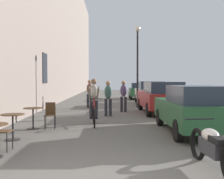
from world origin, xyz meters
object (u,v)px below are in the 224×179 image
at_px(pedestrian_mid, 123,94).
at_px(pedestrian_far, 89,92).
at_px(cyclist_on_bicycle, 94,103).
at_px(parked_car_third, 150,92).
at_px(parked_car_fourth, 139,90).
at_px(street_lamp, 138,56).
at_px(parked_car_second, 161,97).
at_px(cafe_chair_near_toward_wall, 0,129).
at_px(cafe_table_mid, 13,121).
at_px(pedestrian_near, 108,96).
at_px(cafe_chair_far_toward_street, 50,113).
at_px(parked_motorcycle, 213,148).
at_px(parked_car_nearest, 194,108).
at_px(cafe_table_far, 33,114).

distance_m(pedestrian_mid, pedestrian_far, 2.93).
xyz_separation_m(cyclist_on_bicycle, parked_car_third, (3.44, 9.06, 0.01)).
relative_size(pedestrian_far, parked_car_fourth, 0.41).
distance_m(street_lamp, parked_car_second, 3.80).
bearing_deg(cafe_chair_near_toward_wall, pedestrian_far, 82.24).
bearing_deg(parked_car_second, cafe_table_mid, -130.05).
bearing_deg(parked_car_second, parked_car_third, 87.31).
relative_size(pedestrian_near, parked_car_fourth, 0.40).
xyz_separation_m(street_lamp, parked_car_second, (0.89, -2.90, -2.29)).
height_order(cafe_chair_far_toward_street, pedestrian_near, pedestrian_near).
bearing_deg(parked_motorcycle, parked_car_nearest, 78.42).
bearing_deg(cafe_table_far, cafe_chair_far_toward_street, 7.57).
xyz_separation_m(cafe_chair_far_toward_street, parked_car_second, (4.64, 4.44, 0.30)).
relative_size(cafe_chair_far_toward_street, pedestrian_far, 0.53).
relative_size(pedestrian_far, parked_car_nearest, 0.40).
height_order(pedestrian_near, pedestrian_mid, pedestrian_near).
xyz_separation_m(cafe_table_mid, pedestrian_mid, (3.44, 6.92, 0.40)).
relative_size(cyclist_on_bicycle, parked_car_third, 0.39).
height_order(cafe_table_far, parked_car_second, parked_car_second).
bearing_deg(parked_car_fourth, cafe_table_far, -108.94).
bearing_deg(parked_car_fourth, cafe_chair_near_toward_wall, -105.99).
height_order(pedestrian_mid, parked_car_fourth, pedestrian_mid).
bearing_deg(cafe_table_far, parked_motorcycle, -44.46).
relative_size(pedestrian_near, pedestrian_mid, 1.00).
distance_m(cafe_table_far, pedestrian_far, 7.50).
bearing_deg(parked_motorcycle, parked_car_fourth, 87.77).
relative_size(cafe_table_far, parked_motorcycle, 0.34).
bearing_deg(pedestrian_mid, parked_car_fourth, 79.36).
height_order(cafe_table_mid, cafe_table_far, same).
bearing_deg(pedestrian_far, cafe_chair_far_toward_street, -96.71).
relative_size(cafe_chair_far_toward_street, parked_car_nearest, 0.21).
height_order(parked_car_fourth, parked_motorcycle, parked_car_fourth).
relative_size(cafe_chair_far_toward_street, pedestrian_near, 0.54).
xyz_separation_m(cyclist_on_bicycle, parked_car_fourth, (3.25, 14.46, -0.07)).
bearing_deg(parked_car_third, cyclist_on_bicycle, -110.80).
height_order(pedestrian_near, pedestrian_far, pedestrian_far).
bearing_deg(cafe_chair_near_toward_wall, parked_car_second, 55.28).
bearing_deg(parked_car_fourth, pedestrian_near, -102.81).
distance_m(pedestrian_mid, street_lamp, 3.30).
relative_size(cafe_chair_far_toward_street, pedestrian_mid, 0.54).
bearing_deg(cyclist_on_bicycle, pedestrian_far, 95.30).
distance_m(cafe_table_mid, pedestrian_far, 9.27).
xyz_separation_m(cafe_table_mid, pedestrian_far, (1.51, 9.13, 0.43)).
bearing_deg(pedestrian_near, cafe_table_mid, -116.99).
bearing_deg(parked_car_third, pedestrian_far, -147.10).
bearing_deg(cyclist_on_bicycle, parked_motorcycle, -65.04).
height_order(cyclist_on_bicycle, street_lamp, street_lamp).
relative_size(pedestrian_mid, pedestrian_far, 0.97).
height_order(cafe_table_mid, cafe_chair_far_toward_street, cafe_chair_far_toward_street).
distance_m(pedestrian_near, parked_car_second, 2.89).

